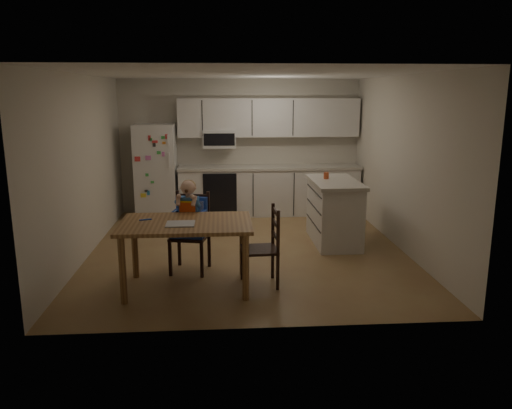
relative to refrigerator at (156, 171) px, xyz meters
The scene contains 10 objects.
room 2.31m from the refrigerator, 47.16° to the right, with size 4.52×5.01×2.51m.
refrigerator is the anchor object (origin of this frame).
kitchen_run 2.05m from the refrigerator, ahead, with size 3.37×0.62×2.15m.
kitchen_island 3.46m from the refrigerator, 32.79° to the right, with size 0.68×1.31×0.96m.
red_cup 3.27m from the refrigerator, 31.42° to the right, with size 0.08×0.08×0.10m, color #BE4921.
dining_table 3.65m from the refrigerator, 77.79° to the right, with size 1.50×0.96×0.80m.
napkin 3.74m from the refrigerator, 78.94° to the right, with size 0.32×0.28×0.01m, color #B6B6BB.
toddler_spoon 3.47m from the refrigerator, 85.22° to the right, with size 0.02×0.02×0.12m, color blue.
chair_booster 3.05m from the refrigerator, 75.13° to the right, with size 0.53×0.53×1.19m.
chair_side 3.92m from the refrigerator, 63.93° to the right, with size 0.44×0.44×0.95m.
Camera 1 is at (-0.37, -6.98, 2.25)m, focal length 35.00 mm.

